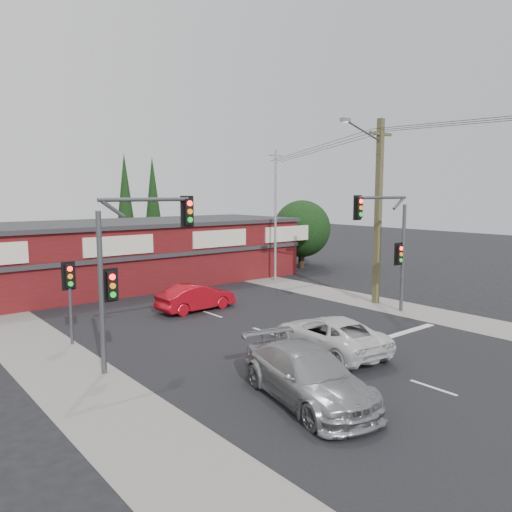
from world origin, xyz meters
TOP-DOWN VIEW (x-y plane):
  - ground at (0.00, 0.00)m, footprint 120.00×120.00m
  - road_strip at (0.00, 5.00)m, footprint 14.00×70.00m
  - verge_left at (-8.50, 5.00)m, footprint 3.00×70.00m
  - verge_right at (8.50, 5.00)m, footprint 3.00×70.00m
  - stop_line at (3.50, -1.50)m, footprint 6.50×0.35m
  - white_suv at (0.11, -1.26)m, footprint 3.03×5.33m
  - silver_suv at (-3.73, -3.91)m, footprint 3.31×5.71m
  - red_sedan at (-0.14, 7.83)m, footprint 4.29×1.72m
  - lane_dashes at (0.00, 0.40)m, footprint 0.12×38.40m
  - shop_building at (-0.99, 16.99)m, footprint 27.30×8.40m
  - tree_cluster at (14.69, 15.44)m, footprint 5.90×5.10m
  - conifer_near at (3.50, 24.00)m, footprint 1.80×1.80m
  - conifer_far at (7.00, 26.00)m, footprint 1.80×1.80m
  - traffic_mast_left at (-6.43, 2.00)m, footprint 3.77×0.27m
  - traffic_mast_right at (6.86, 1.00)m, footprint 3.96×0.27m
  - pedestal_signal at (-7.20, 6.01)m, footprint 0.55×0.27m
  - utility_pole at (8.36, 2.99)m, footprint 4.38×0.59m
  - steel_pole at (9.00, 12.00)m, footprint 1.20×0.16m
  - power_lines at (8.47, -2.47)m, footprint 2.01×29.00m

SIDE VIEW (x-z plane):
  - ground at x=0.00m, z-range 0.00..0.00m
  - road_strip at x=0.00m, z-range 0.00..0.01m
  - verge_left at x=-8.50m, z-range 0.00..0.02m
  - verge_right at x=8.50m, z-range 0.00..0.02m
  - stop_line at x=3.50m, z-range 0.01..0.02m
  - lane_dashes at x=0.00m, z-range 0.01..0.02m
  - red_sedan at x=-0.14m, z-range 0.00..1.39m
  - white_suv at x=0.11m, z-range 0.00..1.40m
  - silver_suv at x=-3.73m, z-range 0.00..1.56m
  - shop_building at x=-0.99m, z-range 0.02..4.25m
  - pedestal_signal at x=-7.20m, z-range 0.72..4.09m
  - tree_cluster at x=14.69m, z-range 0.15..5.65m
  - traffic_mast_left at x=-6.43m, z-range 0.94..6.92m
  - traffic_mast_right at x=6.86m, z-range 0.96..6.93m
  - steel_pole at x=9.00m, z-range 0.20..9.20m
  - utility_pole at x=8.36m, z-range 0.40..10.40m
  - conifer_near at x=3.50m, z-range 0.85..10.10m
  - conifer_far at x=7.00m, z-range 0.85..10.10m
  - power_lines at x=8.47m, z-range 8.43..9.65m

